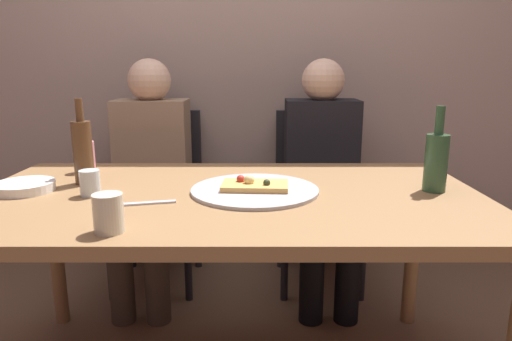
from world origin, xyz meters
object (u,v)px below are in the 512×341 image
Objects in this scene: table_knife at (141,203)px; guest_in_beanie at (324,169)px; wine_bottle at (438,160)px; tumbler_far at (91,183)px; pizza_tray at (256,190)px; pizza_slice_last at (255,185)px; tumbler_near at (110,213)px; guest_in_sweater at (151,168)px; chair_right at (319,186)px; soda_can at (88,157)px; dining_table at (229,212)px; plate_stack at (26,187)px; beer_bottle at (84,151)px; chair_left at (159,186)px.

table_knife is 0.19× the size of guest_in_beanie.
wine_bottle reaches higher than tumbler_far.
pizza_slice_last is at bearing 175.69° from pizza_tray.
tumbler_near is 0.37m from tumbler_far.
pizza_slice_last is 0.88m from guest_in_sweater.
table_knife is at bearing -157.90° from pizza_tray.
wine_bottle is 0.94m from chair_right.
soda_can is 0.10× the size of guest_in_sweater.
dining_table is 8.63× the size of plate_stack.
pizza_tray is 0.78m from plate_stack.
tumbler_near is 1.18× the size of tumbler_far.
wine_bottle is 0.98m from table_knife.
guest_in_sweater is at bearing 0.00° from guest_in_beanie.
table_knife is at bearing -170.85° from wine_bottle.
beer_bottle is at bearing 31.91° from plate_stack.
dining_table is at bearing 120.96° from guest_in_sweater.
chair_right reaches higher than pizza_slice_last.
beer_bottle is (-0.61, 0.11, 0.10)m from pizza_slice_last.
pizza_slice_last reaches higher than dining_table.
wine_bottle reaches higher than chair_right.
dining_table is 0.83m from guest_in_beanie.
guest_in_beanie is (0.87, 0.75, -0.12)m from tumbler_far.
chair_left is at bearing 143.17° from wine_bottle.
pizza_slice_last is 0.19× the size of guest_in_beanie.
beer_bottle is at bearing 32.04° from guest_in_beanie.
pizza_slice_last is 0.53m from tumbler_near.
guest_in_sweater is (-0.15, 1.08, -0.13)m from tumbler_near.
chair_left is (-1.12, 0.84, -0.31)m from wine_bottle.
pizza_tray is at bearing -10.32° from beer_bottle.
pizza_tray is at bearing -178.93° from wine_bottle.
guest_in_sweater reaches higher than tumbler_far.
plate_stack reaches higher than pizza_tray.
guest_in_beanie is at bearing 32.02° from plate_stack.
table_knife is (-0.96, -0.15, -0.10)m from wine_bottle.
soda_can is at bearing 75.01° from chair_left.
chair_right is (0.94, 0.74, -0.33)m from beer_bottle.
beer_bottle reaches higher than pizza_slice_last.
pizza_slice_last is at bearing 126.37° from guest_in_sweater.
pizza_tray is 1.95× the size of table_knife.
tumbler_far is (-0.17, 0.33, -0.01)m from tumbler_near.
tumbler_near is (-0.37, -0.38, 0.04)m from pizza_tray.
beer_bottle reaches higher than tumbler_far.
chair_left is (0.26, 0.85, -0.22)m from plate_stack.
wine_bottle is 0.32× the size of chair_right.
dining_table is 7.46× the size of pizza_slice_last.
guest_in_beanie is at bearing 40.74° from tumbler_far.
chair_left reaches higher than tumbler_near.
tumbler_far is at bearing 88.96° from chair_left.
table_knife is 0.24× the size of chair_right.
dining_table is 16.84× the size of tumbler_near.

